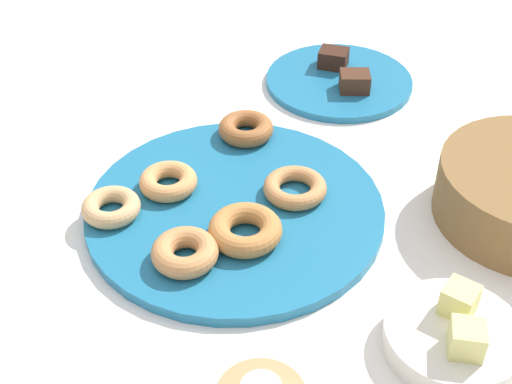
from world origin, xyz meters
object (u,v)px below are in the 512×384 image
(brownie_near, at_px, (333,58))
(melon_chunk_right, at_px, (467,339))
(donut_2, at_px, (168,181))
(donut_plate, at_px, (235,210))
(donut_5, at_px, (245,230))
(donut_3, at_px, (185,252))
(melon_chunk_left, at_px, (459,300))
(donut_1, at_px, (246,129))
(brownie_far, at_px, (355,82))
(donut_4, at_px, (295,188))
(cake_plate, at_px, (339,81))
(fruit_bowl, at_px, (452,338))
(donut_0, at_px, (111,207))

(brownie_near, bearing_deg, melon_chunk_right, 23.77)
(donut_2, height_order, brownie_near, brownie_near)
(donut_plate, relative_size, donut_5, 4.26)
(donut_plate, bearing_deg, donut_5, 29.15)
(donut_3, relative_size, melon_chunk_left, 2.33)
(melon_chunk_left, bearing_deg, donut_1, -130.64)
(donut_plate, xyz_separation_m, donut_3, (0.12, -0.03, 0.02))
(donut_1, distance_m, brownie_far, 0.23)
(brownie_near, distance_m, melon_chunk_right, 0.65)
(donut_4, height_order, melon_chunk_left, melon_chunk_left)
(cake_plate, distance_m, fruit_bowl, 0.58)
(brownie_near, relative_size, melon_chunk_left, 1.36)
(cake_plate, bearing_deg, donut_0, -26.43)
(donut_1, distance_m, melon_chunk_right, 0.49)
(brownie_near, xyz_separation_m, fruit_bowl, (0.57, 0.25, -0.01))
(donut_4, xyz_separation_m, fruit_bowl, (0.20, 0.23, -0.01))
(donut_3, distance_m, fruit_bowl, 0.33)
(melon_chunk_right, bearing_deg, donut_5, -113.07)
(donut_plate, bearing_deg, donut_4, 122.60)
(donut_1, xyz_separation_m, brownie_far, (-0.19, 0.13, -0.00))
(donut_1, xyz_separation_m, donut_3, (0.28, 0.01, 0.00))
(donut_1, xyz_separation_m, donut_5, (0.22, 0.07, 0.00))
(melon_chunk_left, bearing_deg, brownie_far, -157.00)
(donut_0, xyz_separation_m, donut_2, (-0.07, 0.05, 0.00))
(donut_0, height_order, donut_1, donut_1)
(donut_0, height_order, fruit_bowl, donut_0)
(donut_plate, xyz_separation_m, donut_5, (0.06, 0.03, 0.02))
(donut_3, distance_m, donut_5, 0.08)
(melon_chunk_right, bearing_deg, donut_2, -114.49)
(donut_4, height_order, cake_plate, donut_4)
(brownie_far, bearing_deg, donut_5, -9.36)
(cake_plate, relative_size, brownie_near, 5.14)
(donut_5, bearing_deg, cake_plate, 175.34)
(donut_5, relative_size, brownie_far, 1.94)
(donut_3, height_order, melon_chunk_left, melon_chunk_left)
(donut_plate, relative_size, brownie_far, 8.27)
(cake_plate, height_order, melon_chunk_right, melon_chunk_right)
(donut_2, bearing_deg, donut_5, 62.61)
(cake_plate, bearing_deg, donut_3, -10.77)
(donut_4, xyz_separation_m, donut_5, (0.11, -0.04, 0.00))
(donut_5, bearing_deg, donut_4, 159.37)
(donut_3, distance_m, donut_4, 0.19)
(donut_1, bearing_deg, donut_4, 42.05)
(donut_0, xyz_separation_m, melon_chunk_left, (0.06, 0.45, 0.02))
(donut_3, xyz_separation_m, donut_4, (-0.17, 0.10, -0.00))
(brownie_far, xyz_separation_m, melon_chunk_left, (0.47, 0.20, 0.02))
(donut_4, xyz_separation_m, brownie_near, (-0.37, -0.02, 0.00))
(melon_chunk_left, bearing_deg, donut_3, -90.86)
(donut_5, bearing_deg, donut_2, -117.39)
(donut_plate, bearing_deg, donut_0, -67.64)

